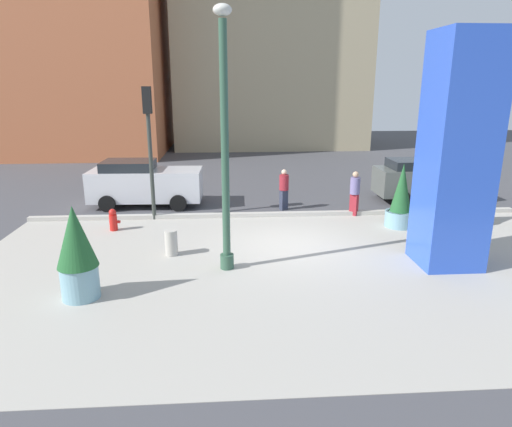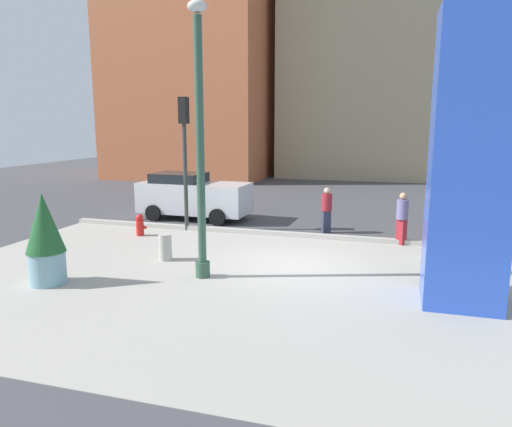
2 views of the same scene
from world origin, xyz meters
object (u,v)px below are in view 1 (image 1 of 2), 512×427
potted_plant_mid_plaza (470,197)px  fire_hydrant (113,220)px  potted_plant_curbside (77,252)px  pedestrian_by_curb (355,191)px  art_pillar_blue (457,154)px  car_intersection (145,183)px  pedestrian_crossing (284,188)px  traffic_light_corner (149,132)px  car_curb_east (422,180)px  concrete_bollard (171,243)px  potted_plant_by_pillar (401,201)px  lamp_post (225,150)px

potted_plant_mid_plaza → fire_hydrant: bearing=179.5°
potted_plant_curbside → pedestrian_by_curb: potted_plant_curbside is taller
potted_plant_mid_plaza → art_pillar_blue: bearing=-125.8°
potted_plant_curbside → car_intersection: 8.28m
art_pillar_blue → pedestrian_crossing: 7.19m
traffic_light_corner → potted_plant_mid_plaza: bearing=-7.0°
potted_plant_curbside → car_curb_east: potted_plant_curbside is taller
concrete_bollard → pedestrian_by_curb: (6.34, 3.70, 0.55)m
concrete_bollard → car_curb_east: car_curb_east is taller
potted_plant_by_pillar → car_intersection: size_ratio=0.49×
traffic_light_corner → art_pillar_blue: bearing=-29.4°
traffic_light_corner → potted_plant_curbside: bearing=-96.8°
concrete_bollard → traffic_light_corner: size_ratio=0.16×
potted_plant_by_pillar → fire_hydrant: (-9.71, 0.22, -0.55)m
concrete_bollard → lamp_post: bearing=-34.5°
art_pillar_blue → potted_plant_curbside: (-9.28, -1.47, -1.89)m
potted_plant_curbside → car_intersection: (0.11, 8.28, -0.20)m
potted_plant_by_pillar → concrete_bollard: potted_plant_by_pillar is taller
car_curb_east → car_intersection: bearing=-179.4°
lamp_post → car_intersection: bearing=115.6°
pedestrian_by_curb → pedestrian_crossing: bearing=158.8°
lamp_post → potted_plant_curbside: bearing=-155.8°
art_pillar_blue → fire_hydrant: size_ratio=8.05×
concrete_bollard → car_intersection: size_ratio=0.17×
car_intersection → pedestrian_by_curb: size_ratio=2.66×
car_curb_east → pedestrian_by_curb: (-3.47, -2.11, 0.04)m
potted_plant_by_pillar → fire_hydrant: size_ratio=2.92×
traffic_light_corner → pedestrian_by_curb: 7.69m
fire_hydrant → car_intersection: 3.34m
fire_hydrant → pedestrian_by_curb: 8.63m
potted_plant_mid_plaza → concrete_bollard: (-10.01, -2.33, -0.59)m
concrete_bollard → potted_plant_by_pillar: bearing=16.5°
art_pillar_blue → car_curb_east: size_ratio=1.54×
potted_plant_mid_plaza → car_curb_east: bearing=93.3°
potted_plant_curbside → concrete_bollard: bearing=55.7°
pedestrian_crossing → traffic_light_corner: bearing=-168.4°
art_pillar_blue → pedestrian_by_curb: size_ratio=3.63×
fire_hydrant → art_pillar_blue: bearing=-20.2°
car_curb_east → car_intersection: car_intersection is taller
pedestrian_by_curb → potted_plant_by_pillar: bearing=-51.4°
concrete_bollard → car_curb_east: (9.80, 5.81, 0.51)m
concrete_bollard → fire_hydrant: bearing=131.9°
potted_plant_curbside → potted_plant_by_pillar: bearing=27.4°
potted_plant_mid_plaza → traffic_light_corner: (-11.03, 1.35, 2.17)m
art_pillar_blue → concrete_bollard: bearing=171.5°
art_pillar_blue → traffic_light_corner: art_pillar_blue is taller
potted_plant_by_pillar → traffic_light_corner: traffic_light_corner is taller
lamp_post → potted_plant_curbside: (-3.35, -1.51, -2.05)m
potted_plant_curbside → car_curb_east: 14.30m
traffic_light_corner → car_curb_east: traffic_light_corner is taller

